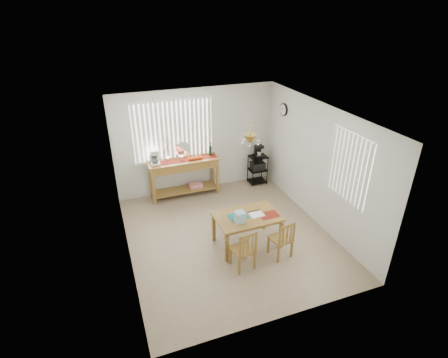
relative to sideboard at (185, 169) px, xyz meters
name	(u,v)px	position (x,y,z in m)	size (l,w,h in m)	color
ground	(229,236)	(0.39, -1.99, -0.73)	(4.00, 4.50, 0.01)	#9D886A
room_shell	(229,161)	(0.39, -1.97, 0.97)	(4.20, 4.70, 2.70)	silver
sideboard	(185,169)	(0.00, 0.00, 0.00)	(1.71, 0.48, 0.96)	olive
sideboard_items	(173,156)	(-0.27, 0.01, 0.39)	(1.62, 0.41, 0.74)	maroon
wire_cart	(258,167)	(1.97, -0.01, -0.26)	(0.45, 0.36, 0.77)	black
cart_items	(258,151)	(1.97, 0.00, 0.19)	(0.18, 0.22, 0.32)	black
dining_table	(247,219)	(0.63, -2.35, -0.13)	(1.26, 0.83, 0.67)	olive
table_items	(244,216)	(0.51, -2.46, 0.02)	(0.96, 0.44, 0.21)	#157A73
chair_left	(244,250)	(0.30, -2.98, -0.32)	(0.43, 0.43, 0.82)	olive
chair_right	(282,239)	(1.09, -2.93, -0.33)	(0.42, 0.42, 0.79)	olive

